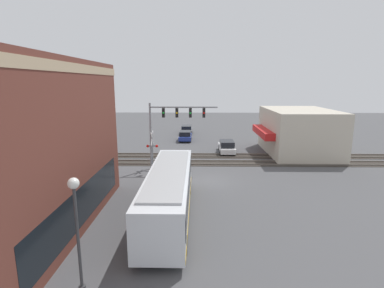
% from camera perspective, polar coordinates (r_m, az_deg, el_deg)
% --- Properties ---
extents(ground_plane, '(120.00, 120.00, 0.00)m').
position_cam_1_polar(ground_plane, '(26.43, 3.20, -7.12)').
color(ground_plane, '#4C4C4F').
extents(shop_building, '(10.86, 8.59, 5.33)m').
position_cam_1_polar(shop_building, '(38.29, 19.55, 2.24)').
color(shop_building, beige).
rests_on(shop_building, ground).
extents(city_bus, '(12.32, 2.59, 3.11)m').
position_cam_1_polar(city_bus, '(19.35, -4.38, -8.89)').
color(city_bus, silver).
rests_on(city_bus, ground).
extents(traffic_signal_gantry, '(0.42, 6.62, 6.56)m').
position_cam_1_polar(traffic_signal_gantry, '(29.19, -3.83, 4.60)').
color(traffic_signal_gantry, gray).
rests_on(traffic_signal_gantry, ground).
extents(crossing_signal, '(1.41, 1.18, 3.81)m').
position_cam_1_polar(crossing_signal, '(29.95, -7.58, -0.39)').
color(crossing_signal, gray).
rests_on(crossing_signal, ground).
extents(streetlamp, '(0.44, 0.44, 5.04)m').
position_cam_1_polar(streetlamp, '(12.76, -21.03, -14.75)').
color(streetlamp, '#38383A').
rests_on(streetlamp, ground).
extents(rail_track_near, '(2.60, 60.00, 0.15)m').
position_cam_1_polar(rail_track_near, '(32.16, 2.81, -3.61)').
color(rail_track_near, '#332D28').
rests_on(rail_track_near, ground).
extents(rail_track_far, '(2.60, 60.00, 0.15)m').
position_cam_1_polar(rail_track_far, '(35.25, 2.65, -2.24)').
color(rail_track_far, '#332D28').
rests_on(rail_track_far, ground).
extents(parked_car_white, '(4.53, 1.82, 1.53)m').
position_cam_1_polar(parked_car_white, '(36.91, 6.63, -0.59)').
color(parked_car_white, silver).
rests_on(parked_car_white, ground).
extents(parked_car_blue, '(4.21, 1.82, 1.43)m').
position_cam_1_polar(parked_car_blue, '(44.34, -1.30, 1.51)').
color(parked_car_blue, navy).
rests_on(parked_car_blue, ground).
extents(parked_car_grey, '(4.67, 1.82, 1.40)m').
position_cam_1_polar(parked_car_grey, '(50.42, -1.01, 2.74)').
color(parked_car_grey, slate).
rests_on(parked_car_grey, ground).
extents(pedestrian_at_crossing, '(0.34, 0.34, 1.72)m').
position_cam_1_polar(pedestrian_at_crossing, '(30.37, -5.15, -2.91)').
color(pedestrian_at_crossing, black).
rests_on(pedestrian_at_crossing, ground).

